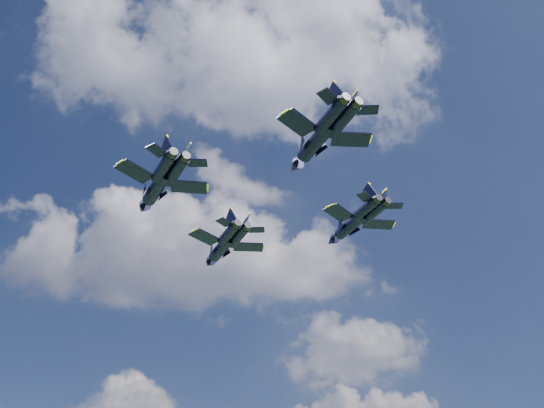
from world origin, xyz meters
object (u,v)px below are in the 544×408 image
at_px(jet_left, 156,189).
at_px(jet_right, 350,226).
at_px(jet_slot, 314,143).
at_px(jet_lead, 221,249).

height_order(jet_left, jet_right, jet_right).
distance_m(jet_left, jet_slot, 24.84).
distance_m(jet_left, jet_right, 33.06).
bearing_deg(jet_lead, jet_right, -41.32).
bearing_deg(jet_left, jet_slot, -52.77).
xyz_separation_m(jet_lead, jet_right, (21.94, -6.15, 0.97)).
relative_size(jet_lead, jet_right, 1.03).
bearing_deg(jet_left, jet_lead, 40.00).
bearing_deg(jet_slot, jet_lead, 90.56).
height_order(jet_lead, jet_left, jet_lead).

